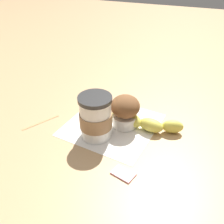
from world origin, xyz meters
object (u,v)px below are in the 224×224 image
(muffin, at_px, (125,110))
(sugar_packet, at_px, (123,173))
(coffee_cup, at_px, (96,118))
(banana, at_px, (142,121))

(muffin, bearing_deg, sugar_packet, -164.16)
(coffee_cup, height_order, banana, coffee_cup)
(coffee_cup, height_order, muffin, coffee_cup)
(muffin, relative_size, sugar_packet, 1.82)
(sugar_packet, bearing_deg, muffin, 15.84)
(muffin, bearing_deg, banana, -74.83)
(banana, bearing_deg, muffin, 105.17)
(muffin, distance_m, banana, 0.06)
(banana, xyz_separation_m, sugar_packet, (-0.18, -0.00, -0.02))
(banana, bearing_deg, sugar_packet, -179.20)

